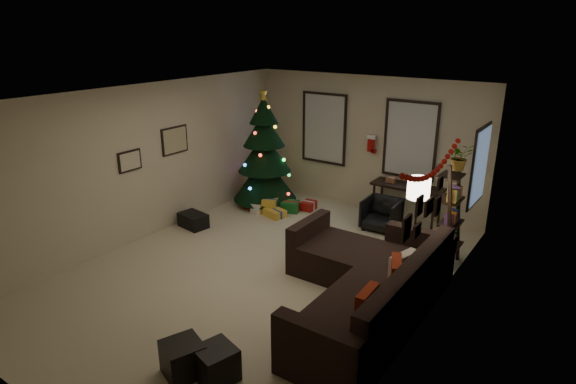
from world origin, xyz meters
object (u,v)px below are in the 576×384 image
Objects in this scene: desk at (407,190)px; bookshelf at (452,216)px; sofa at (367,287)px; christmas_tree at (264,157)px; desk_chair at (381,214)px.

desk is 1.82m from bookshelf.
christmas_tree is at bearing 145.80° from sofa.
christmas_tree is 1.84× the size of desk.
desk_chair is at bearing 3.32° from christmas_tree.
christmas_tree reaches higher than desk.
christmas_tree is at bearing -164.12° from desk.
desk_chair is at bearing 110.35° from sofa.
desk is at bearing 15.88° from christmas_tree.
desk is 2.24× the size of desk_chair.
desk_chair is (2.60, 0.15, -0.72)m from christmas_tree.
sofa is at bearing -34.20° from christmas_tree.
christmas_tree reaches higher than bookshelf.
desk_chair is at bearing -108.31° from desk.
desk_chair is 1.68m from bookshelf.
sofa is 2.33× the size of desk.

